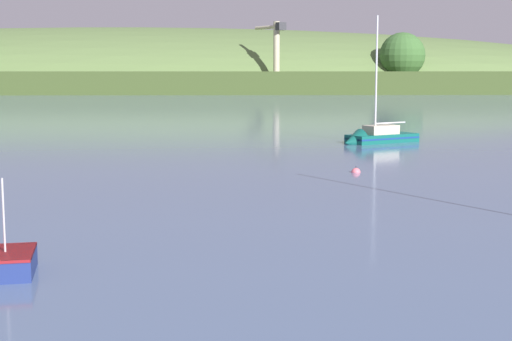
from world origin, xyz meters
TOP-DOWN VIEW (x-y plane):
  - far_shoreline_hill at (-36.38, 244.13)m, footprint 455.71×122.19m
  - dockside_crane at (7.13, 200.29)m, footprint 8.04×10.63m
  - sailboat_near_mooring at (11.59, 66.27)m, footprint 6.93×5.41m
  - mooring_buoy_midchannel at (7.75, 48.54)m, footprint 0.53×0.53m

SIDE VIEW (x-z plane):
  - mooring_buoy_midchannel at x=7.75m, z-range -0.31..0.31m
  - sailboat_near_mooring at x=11.59m, z-range -5.20..5.81m
  - far_shoreline_hill at x=-36.38m, z-range -18.77..19.57m
  - dockside_crane at x=7.13m, z-range -0.53..17.60m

